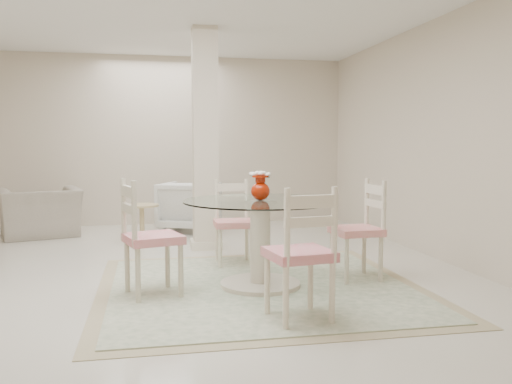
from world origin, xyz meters
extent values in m
plane|color=silver|center=(0.00, 0.00, 0.00)|extent=(7.00, 7.00, 0.00)
cube|color=beige|center=(0.00, 3.50, 1.35)|extent=(6.00, 0.02, 2.70)
cube|color=beige|center=(0.00, -3.50, 1.35)|extent=(6.00, 0.02, 2.70)
cube|color=beige|center=(3.00, 0.00, 1.35)|extent=(0.02, 7.00, 2.70)
cube|color=beige|center=(0.50, 1.30, 1.35)|extent=(0.30, 0.30, 2.70)
cube|color=tan|center=(0.79, -0.69, 0.00)|extent=(2.87, 2.87, 0.01)
cube|color=beige|center=(0.79, -0.69, 0.01)|extent=(2.63, 2.63, 0.01)
cylinder|color=beige|center=(0.79, -0.69, 0.03)|extent=(0.72, 0.72, 0.05)
cylinder|color=beige|center=(0.79, -0.69, 0.41)|extent=(0.18, 0.18, 0.74)
cylinder|color=beige|center=(0.79, -0.69, 0.77)|extent=(0.30, 0.30, 0.03)
cylinder|color=white|center=(0.79, -0.69, 0.79)|extent=(1.38, 1.38, 0.01)
ellipsoid|color=#A11B04|center=(0.79, -0.69, 0.87)|extent=(0.17, 0.17, 0.16)
cylinder|color=#A11B04|center=(0.79, -0.69, 0.97)|extent=(0.09, 0.09, 0.05)
cylinder|color=#A11B04|center=(0.79, -0.69, 1.01)|extent=(0.15, 0.15, 0.02)
ellipsoid|color=silver|center=(0.79, -0.69, 1.03)|extent=(0.10, 0.10, 0.04)
ellipsoid|color=silver|center=(0.84, -0.67, 1.02)|extent=(0.10, 0.10, 0.04)
ellipsoid|color=silver|center=(0.74, -0.66, 1.02)|extent=(0.10, 0.10, 0.04)
cylinder|color=beige|center=(1.55, -0.43, 0.22)|extent=(0.04, 0.04, 0.44)
cylinder|color=beige|center=(1.57, -0.78, 0.22)|extent=(0.04, 0.04, 0.44)
cylinder|color=beige|center=(1.89, -0.41, 0.22)|extent=(0.04, 0.04, 0.44)
cylinder|color=beige|center=(1.92, -0.76, 0.22)|extent=(0.04, 0.04, 0.44)
cube|color=red|center=(1.73, -0.60, 0.47)|extent=(0.45, 0.45, 0.07)
cube|color=beige|center=(1.92, -0.58, 0.80)|extent=(0.07, 0.39, 0.52)
cylinder|color=beige|center=(0.52, 0.09, 0.21)|extent=(0.04, 0.04, 0.42)
cylinder|color=beige|center=(0.85, 0.09, 0.21)|extent=(0.04, 0.04, 0.42)
cylinder|color=beige|center=(0.53, 0.42, 0.21)|extent=(0.04, 0.04, 0.42)
cylinder|color=beige|center=(0.86, 0.42, 0.21)|extent=(0.04, 0.04, 0.42)
cube|color=red|center=(0.69, 0.26, 0.45)|extent=(0.41, 0.41, 0.06)
cube|color=beige|center=(0.70, 0.44, 0.76)|extent=(0.37, 0.05, 0.49)
cylinder|color=beige|center=(0.06, -0.91, 0.23)|extent=(0.04, 0.04, 0.46)
cylinder|color=beige|center=(-0.03, -0.56, 0.23)|extent=(0.04, 0.04, 0.46)
cylinder|color=beige|center=(-0.28, -1.01, 0.23)|extent=(0.04, 0.04, 0.46)
cylinder|color=beige|center=(-0.38, -0.66, 0.23)|extent=(0.04, 0.04, 0.46)
cube|color=red|center=(-0.16, -0.78, 0.50)|extent=(0.54, 0.54, 0.07)
cube|color=beige|center=(-0.35, -0.84, 0.83)|extent=(0.15, 0.40, 0.54)
cylinder|color=#EFE0C4|center=(1.03, -1.43, 0.23)|extent=(0.04, 0.04, 0.46)
cylinder|color=#EFE0C4|center=(0.68, -1.49, 0.23)|extent=(0.04, 0.04, 0.46)
cylinder|color=#EFE0C4|center=(1.09, -1.79, 0.23)|extent=(0.04, 0.04, 0.46)
cylinder|color=#EFE0C4|center=(0.73, -1.84, 0.23)|extent=(0.04, 0.04, 0.46)
cube|color=red|center=(0.88, -1.64, 0.49)|extent=(0.50, 0.50, 0.07)
cube|color=#EFE0C4|center=(0.91, -1.83, 0.83)|extent=(0.40, 0.10, 0.54)
imported|color=#A19A85|center=(-1.69, 2.59, 0.34)|extent=(1.26, 1.18, 0.68)
imported|color=white|center=(0.40, 2.71, 0.37)|extent=(1.05, 1.06, 0.74)
cylinder|color=#CFB87F|center=(-0.29, 2.08, 0.02)|extent=(0.44, 0.44, 0.04)
cylinder|color=#CFB87F|center=(-0.29, 2.08, 0.24)|extent=(0.06, 0.06, 0.42)
cylinder|color=#CFB87F|center=(-0.29, 2.08, 0.46)|extent=(0.46, 0.46, 0.03)
camera|label=1|loc=(-0.18, -5.39, 1.29)|focal=38.00mm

